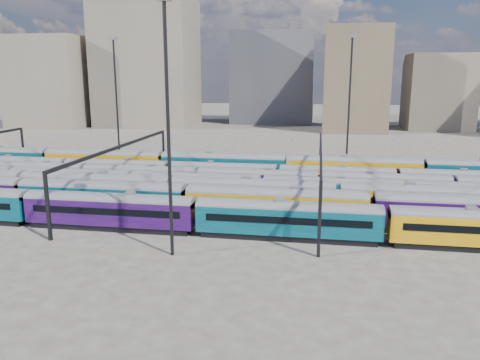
% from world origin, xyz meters
% --- Properties ---
extents(ground, '(500.00, 500.00, 0.00)m').
position_xyz_m(ground, '(0.00, 0.00, 0.00)').
color(ground, '#46403B').
rests_on(ground, ground).
extents(rake_0, '(128.20, 3.13, 5.27)m').
position_xyz_m(rake_0, '(-4.25, -15.00, 2.77)').
color(rake_0, black).
rests_on(rake_0, ground).
extents(rake_1, '(137.05, 3.34, 5.64)m').
position_xyz_m(rake_1, '(16.13, -10.00, 2.96)').
color(rake_1, black).
rests_on(rake_1, ground).
extents(rake_2, '(112.58, 3.30, 5.56)m').
position_xyz_m(rake_2, '(1.04, -5.00, 2.92)').
color(rake_2, black).
rests_on(rake_2, ground).
extents(rake_3, '(139.57, 2.92, 4.90)m').
position_xyz_m(rake_3, '(-8.29, 0.00, 2.58)').
color(rake_3, black).
rests_on(rake_3, ground).
extents(rake_4, '(115.48, 2.82, 4.73)m').
position_xyz_m(rake_4, '(-9.32, 5.00, 2.49)').
color(rake_4, black).
rests_on(rake_4, ground).
extents(rake_5, '(113.37, 2.77, 4.64)m').
position_xyz_m(rake_5, '(3.21, 10.00, 2.44)').
color(rake_5, black).
rests_on(rake_5, ground).
extents(rake_6, '(136.55, 3.33, 5.62)m').
position_xyz_m(rake_6, '(4.32, 15.00, 2.95)').
color(rake_6, black).
rests_on(rake_6, ground).
extents(gantry_1, '(0.35, 40.35, 8.03)m').
position_xyz_m(gantry_1, '(-20.00, 0.00, 6.79)').
color(gantry_1, black).
rests_on(gantry_1, ground).
extents(gantry_2, '(0.35, 40.35, 8.03)m').
position_xyz_m(gantry_2, '(10.00, 0.00, 6.79)').
color(gantry_2, black).
rests_on(gantry_2, ground).
extents(mast_1, '(1.40, 0.50, 25.60)m').
position_xyz_m(mast_1, '(-30.00, 22.00, 13.97)').
color(mast_1, black).
rests_on(mast_1, ground).
extents(mast_2, '(1.40, 0.50, 25.60)m').
position_xyz_m(mast_2, '(-5.00, -22.00, 13.97)').
color(mast_2, black).
rests_on(mast_2, ground).
extents(mast_3, '(1.40, 0.50, 25.60)m').
position_xyz_m(mast_3, '(15.00, 24.00, 13.97)').
color(mast_3, black).
rests_on(mast_3, ground).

